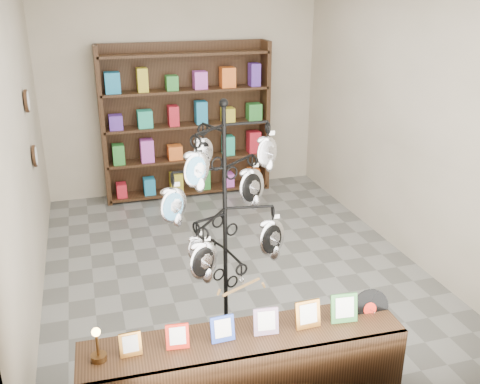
# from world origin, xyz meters

# --- Properties ---
(ground) EXTENTS (5.00, 5.00, 0.00)m
(ground) POSITION_xyz_m (0.00, 0.00, 0.00)
(ground) COLOR slate
(ground) RESTS_ON ground
(room_envelope) EXTENTS (5.00, 5.00, 5.00)m
(room_envelope) POSITION_xyz_m (0.00, 0.00, 1.85)
(room_envelope) COLOR beige
(room_envelope) RESTS_ON ground
(display_tree) EXTENTS (1.14, 1.14, 2.13)m
(display_tree) POSITION_xyz_m (-0.40, -1.28, 1.23)
(display_tree) COLOR black
(display_tree) RESTS_ON ground
(front_shelf) EXTENTS (2.36, 0.56, 0.83)m
(front_shelf) POSITION_xyz_m (-0.48, -2.09, 0.29)
(front_shelf) COLOR black
(front_shelf) RESTS_ON ground
(back_shelving) EXTENTS (2.42, 0.36, 2.20)m
(back_shelving) POSITION_xyz_m (0.00, 2.30, 1.03)
(back_shelving) COLOR black
(back_shelving) RESTS_ON ground
(wall_clocks) EXTENTS (0.03, 0.24, 0.84)m
(wall_clocks) POSITION_xyz_m (-1.97, 0.80, 1.50)
(wall_clocks) COLOR black
(wall_clocks) RESTS_ON ground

